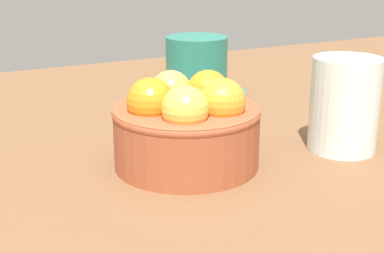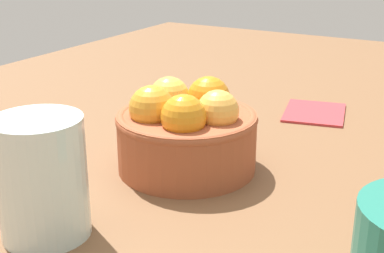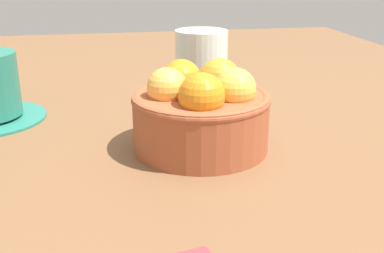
{
  "view_description": "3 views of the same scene",
  "coord_description": "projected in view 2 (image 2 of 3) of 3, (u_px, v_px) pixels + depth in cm",
  "views": [
    {
      "loc": [
        21.69,
        43.39,
        19.49
      ],
      "look_at": [
        -1.42,
        -1.65,
        3.1
      ],
      "focal_mm": 52.2,
      "sensor_mm": 36.0,
      "label": 1
    },
    {
      "loc": [
        -41.55,
        -24.11,
        21.75
      ],
      "look_at": [
        1.58,
        0.31,
        3.77
      ],
      "focal_mm": 50.16,
      "sensor_mm": 36.0,
      "label": 2
    },
    {
      "loc": [
        43.39,
        -8.97,
        18.4
      ],
      "look_at": [
        0.95,
        -1.06,
        2.7
      ],
      "focal_mm": 44.54,
      "sensor_mm": 36.0,
      "label": 3
    }
  ],
  "objects": [
    {
      "name": "terracotta_bowl",
      "position": [
        186.0,
        130.0,
        0.51
      ],
      "size": [
        13.55,
        13.55,
        8.56
      ],
      "color": "#9E4C2D",
      "rests_on": "ground_plane"
    },
    {
      "name": "water_glass",
      "position": [
        42.0,
        178.0,
        0.4
      ],
      "size": [
        6.74,
        6.74,
        9.35
      ],
      "primitive_type": "cylinder",
      "color": "silver",
      "rests_on": "ground_plane"
    },
    {
      "name": "ground_plane",
      "position": [
        187.0,
        190.0,
        0.53
      ],
      "size": [
        152.8,
        99.19,
        4.76
      ],
      "primitive_type": "cube",
      "color": "brown"
    },
    {
      "name": "folded_napkin",
      "position": [
        315.0,
        111.0,
        0.68
      ],
      "size": [
        10.55,
        9.13,
        0.6
      ],
      "primitive_type": "cube",
      "rotation": [
        0.0,
        0.0,
        0.21
      ],
      "color": "#B23338",
      "rests_on": "ground_plane"
    }
  ]
}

